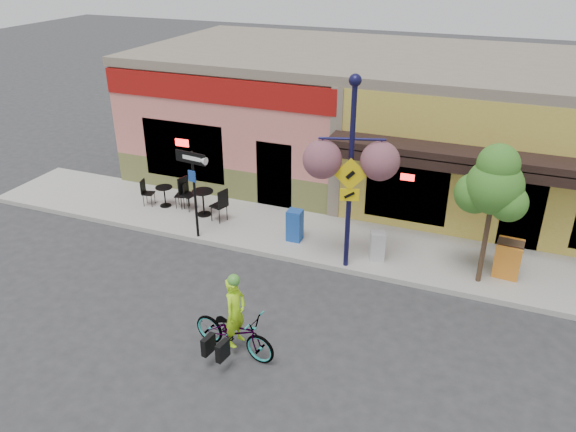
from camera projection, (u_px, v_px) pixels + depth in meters
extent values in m
plane|color=#2D2D30|center=(330.00, 281.00, 14.54)|extent=(90.00, 90.00, 0.00)
cube|color=#9E9B93|center=(351.00, 244.00, 16.17)|extent=(24.00, 3.00, 0.15)
cube|color=#A8A59E|center=(336.00, 268.00, 14.96)|extent=(24.00, 0.12, 0.15)
imported|color=maroon|center=(234.00, 331.00, 11.83)|extent=(2.06, 0.98, 1.04)
imported|color=#B8FF1A|center=(236.00, 322.00, 11.69)|extent=(0.46, 0.63, 1.58)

